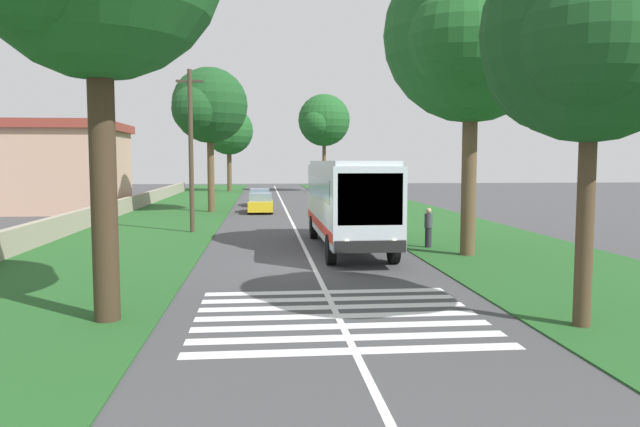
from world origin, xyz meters
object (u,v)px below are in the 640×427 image
at_px(coach_bus, 347,198).
at_px(trailing_car_1, 260,198).
at_px(roadside_tree_right_0, 323,121).
at_px(trailing_car_0, 260,203).
at_px(utility_pole, 191,149).
at_px(pedestrian, 428,227).
at_px(roadside_tree_left_1, 208,108).
at_px(roadside_tree_left_2, 228,132).
at_px(roadside_tree_right_1, 466,41).
at_px(roadside_building, 59,166).
at_px(roadside_tree_right_2, 583,41).

xyz_separation_m(coach_bus, trailing_car_1, (25.78, 3.81, -1.48)).
bearing_deg(coach_bus, roadside_tree_right_0, -4.53).
relative_size(trailing_car_0, utility_pole, 0.51).
bearing_deg(trailing_car_0, pedestrian, -159.08).
bearing_deg(roadside_tree_right_0, roadside_tree_left_1, 159.09).
distance_m(coach_bus, pedestrian, 3.69).
xyz_separation_m(coach_bus, roadside_tree_left_2, (50.05, 7.75, 5.12)).
xyz_separation_m(trailing_car_1, roadside_tree_right_1, (-27.91, -8.14, 7.70)).
bearing_deg(pedestrian, roadside_tree_right_0, -0.49).
bearing_deg(roadside_tree_right_0, roadside_building, 140.52).
xyz_separation_m(roadside_tree_left_2, utility_pole, (-43.58, -0.51, -2.91)).
bearing_deg(roadside_tree_right_1, roadside_tree_right_0, 0.47).
bearing_deg(roadside_tree_right_2, utility_pole, 29.32).
height_order(roadside_tree_right_0, roadside_tree_right_1, roadside_tree_right_1).
xyz_separation_m(trailing_car_1, roadside_building, (-4.10, 14.91, 2.67)).
xyz_separation_m(roadside_tree_left_1, roadside_building, (2.22, 11.28, -4.24)).
height_order(roadside_tree_right_0, roadside_tree_right_2, roadside_tree_right_0).
relative_size(trailing_car_0, roadside_tree_left_1, 0.41).
height_order(coach_bus, roadside_building, roadside_building).
distance_m(roadside_tree_left_2, roadside_tree_right_2, 63.55).
relative_size(roadside_tree_left_1, roadside_tree_left_2, 1.01).
relative_size(roadside_tree_right_2, utility_pole, 1.06).
relative_size(trailing_car_0, roadside_building, 0.42).
xyz_separation_m(trailing_car_0, roadside_tree_left_2, (31.43, 4.01, 6.60)).
relative_size(roadside_tree_left_1, roadside_building, 1.03).
bearing_deg(trailing_car_1, pedestrian, -164.35).
relative_size(coach_bus, roadside_tree_left_1, 1.07).
xyz_separation_m(roadside_tree_right_1, roadside_building, (23.82, 23.05, -5.03)).
relative_size(roadside_tree_right_2, roadside_building, 0.87).
distance_m(coach_bus, roadside_tree_right_2, 13.62).
xyz_separation_m(coach_bus, utility_pole, (6.47, 7.23, 2.21)).
distance_m(roadside_tree_left_2, roadside_tree_right_1, 53.57).
bearing_deg(roadside_tree_right_1, trailing_car_0, 21.22).
relative_size(coach_bus, roadside_tree_right_2, 1.27).
distance_m(trailing_car_0, pedestrian, 20.19).
bearing_deg(trailing_car_0, roadside_tree_right_0, -14.04).
xyz_separation_m(trailing_car_0, pedestrian, (-18.85, -7.21, 0.24)).
relative_size(roadside_tree_left_1, roadside_tree_right_2, 1.18).
bearing_deg(trailing_car_0, coach_bus, -168.65).
relative_size(coach_bus, trailing_car_0, 2.60).
height_order(roadside_building, pedestrian, roadside_building).
distance_m(trailing_car_0, roadside_building, 15.53).
bearing_deg(roadside_tree_right_2, roadside_tree_left_2, 10.12).
bearing_deg(roadside_tree_right_1, roadside_tree_right_2, 175.03).
bearing_deg(utility_pole, roadside_tree_right_1, -126.66).
bearing_deg(utility_pole, coach_bus, -131.81).
bearing_deg(roadside_building, pedestrian, -134.63).
distance_m(trailing_car_1, roadside_tree_right_2, 39.37).
bearing_deg(roadside_tree_left_2, utility_pole, -179.33).
relative_size(roadside_tree_right_0, roadside_tree_right_1, 1.00).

